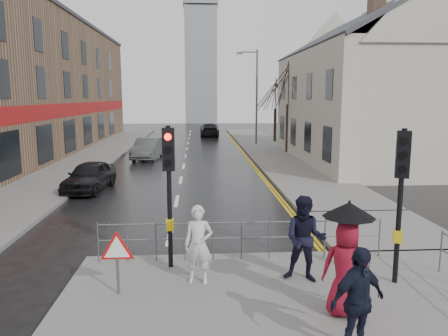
{
  "coord_description": "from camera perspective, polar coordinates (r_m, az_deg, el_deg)",
  "views": [
    {
      "loc": [
        0.88,
        -9.87,
        4.19
      ],
      "look_at": [
        1.77,
        4.82,
        1.78
      ],
      "focal_mm": 35.0,
      "sensor_mm": 36.0,
      "label": 1
    }
  ],
  "objects": [
    {
      "name": "warning_sign",
      "position": [
        9.37,
        -13.81,
        -10.62
      ],
      "size": [
        0.8,
        0.07,
        1.35
      ],
      "color": "#595B5E",
      "rests_on": "near_pavement"
    },
    {
      "name": "building_right_cream",
      "position": [
        30.01,
        18.58,
        9.94
      ],
      "size": [
        9.0,
        16.4,
        10.1
      ],
      "color": "#AFA799",
      "rests_on": "ground"
    },
    {
      "name": "car_parked",
      "position": [
        20.52,
        -17.16,
        -1.03
      ],
      "size": [
        1.99,
        4.03,
        1.32
      ],
      "primitive_type": "imported",
      "rotation": [
        0.0,
        0.0,
        -0.11
      ],
      "color": "black",
      "rests_on": "ground"
    },
    {
      "name": "pavement_bridge_right",
      "position": [
        14.64,
        19.46,
        -7.6
      ],
      "size": [
        4.0,
        4.2,
        0.14
      ],
      "primitive_type": "cube",
      "color": "#605E5B",
      "rests_on": "ground"
    },
    {
      "name": "traffic_signal_near_right",
      "position": [
        10.01,
        22.16,
        -1.36
      ],
      "size": [
        0.34,
        0.33,
        3.4
      ],
      "color": "black",
      "rests_on": "near_pavement"
    },
    {
      "name": "pedestrian_d",
      "position": [
        7.43,
        17.06,
        -16.34
      ],
      "size": [
        1.13,
        0.81,
        1.78
      ],
      "primitive_type": "imported",
      "rotation": [
        0.0,
        0.0,
        0.4
      ],
      "color": "black",
      "rests_on": "near_pavement"
    },
    {
      "name": "street_lamp",
      "position": [
        38.2,
        4.03,
        10.04
      ],
      "size": [
        1.83,
        0.25,
        8.0
      ],
      "color": "#595B5E",
      "rests_on": "right_pavement"
    },
    {
      "name": "left_pavement",
      "position": [
        33.94,
        -16.0,
        1.96
      ],
      "size": [
        4.0,
        44.0,
        0.14
      ],
      "primitive_type": "cube",
      "color": "#605E5B",
      "rests_on": "ground"
    },
    {
      "name": "right_pavement",
      "position": [
        35.56,
        5.66,
        2.59
      ],
      "size": [
        4.0,
        40.0,
        0.14
      ],
      "primitive_type": "cube",
      "color": "#605E5B",
      "rests_on": "ground"
    },
    {
      "name": "traffic_signal_near_left",
      "position": [
        10.24,
        -7.21,
        -0.52
      ],
      "size": [
        0.28,
        0.27,
        3.4
      ],
      "color": "black",
      "rests_on": "near_pavement"
    },
    {
      "name": "tree_near",
      "position": [
        32.57,
        8.42,
        10.86
      ],
      "size": [
        2.4,
        2.4,
        6.58
      ],
      "color": "#31241B",
      "rests_on": "right_pavement"
    },
    {
      "name": "tree_far",
      "position": [
        40.5,
        6.76,
        9.56
      ],
      "size": [
        2.4,
        2.4,
        5.64
      ],
      "color": "#31241B",
      "rests_on": "right_pavement"
    },
    {
      "name": "church_tower",
      "position": [
        72.03,
        -3.04,
        13.11
      ],
      "size": [
        5.0,
        5.0,
        18.0
      ],
      "primitive_type": "cube",
      "color": "gray",
      "rests_on": "ground"
    },
    {
      "name": "pedestrian_b",
      "position": [
        9.87,
        10.56,
        -9.1
      ],
      "size": [
        1.12,
        0.99,
        1.92
      ],
      "primitive_type": "imported",
      "rotation": [
        0.0,
        0.0,
        -0.33
      ],
      "color": "black",
      "rests_on": "near_pavement"
    },
    {
      "name": "building_left_terrace",
      "position": [
        34.38,
        -25.86,
        9.73
      ],
      "size": [
        8.0,
        42.0,
        10.0
      ],
      "primitive_type": "cube",
      "color": "#87684E",
      "rests_on": "ground"
    },
    {
      "name": "ground",
      "position": [
        10.76,
        -8.1,
        -13.73
      ],
      "size": [
        120.0,
        120.0,
        0.0
      ],
      "primitive_type": "plane",
      "color": "black",
      "rests_on": "ground"
    },
    {
      "name": "car_far",
      "position": [
        47.04,
        -1.92,
        5.03
      ],
      "size": [
        1.97,
        4.8,
        1.39
      ],
      "primitive_type": "imported",
      "rotation": [
        0.0,
        0.0,
        3.15
      ],
      "color": "black",
      "rests_on": "ground"
    },
    {
      "name": "pedestrian_a",
      "position": [
        9.67,
        -3.36,
        -9.95
      ],
      "size": [
        0.69,
        0.52,
        1.74
      ],
      "primitive_type": "imported",
      "rotation": [
        0.0,
        0.0,
        -0.17
      ],
      "color": "silver",
      "rests_on": "near_pavement"
    },
    {
      "name": "car_mid",
      "position": [
        30.14,
        -9.94,
        2.51
      ],
      "size": [
        1.97,
        4.41,
        1.41
      ],
      "primitive_type": "imported",
      "rotation": [
        0.0,
        0.0,
        -0.12
      ],
      "color": "#414446",
      "rests_on": "ground"
    },
    {
      "name": "pedestrian_with_umbrella",
      "position": [
        8.49,
        15.76,
        -11.01
      ],
      "size": [
        1.03,
        0.96,
        2.17
      ],
      "color": "maroon",
      "rests_on": "near_pavement"
    },
    {
      "name": "guard_railing_front",
      "position": [
        11.04,
        2.29,
        -8.28
      ],
      "size": [
        7.14,
        0.04,
        1.0
      ],
      "color": "#595B5E",
      "rests_on": "near_pavement"
    }
  ]
}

